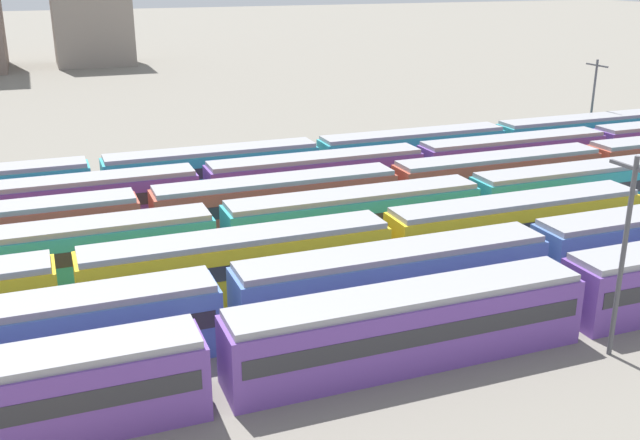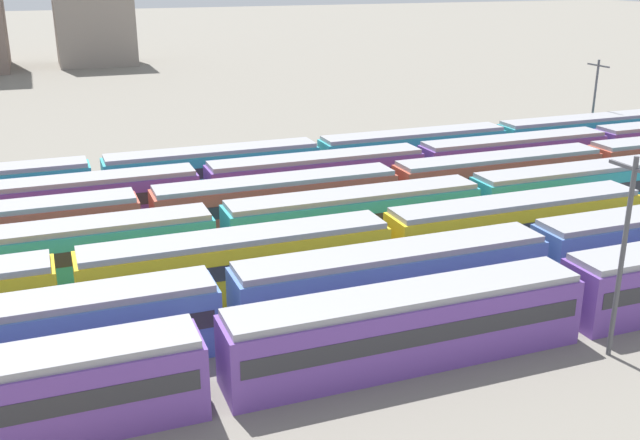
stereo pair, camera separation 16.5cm
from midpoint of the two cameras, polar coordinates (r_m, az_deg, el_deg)
The scene contains 8 objects.
ground_plane at distance 47.22m, azimuth -19.02°, elevation -4.68°, with size 600.00×600.00×0.00m, color slate.
train_track_2 at distance 42.79m, azimuth -6.22°, elevation -3.40°, with size 55.80×3.06×3.75m.
train_track_4 at distance 57.06m, azimuth 5.84°, elevation 2.42°, with size 74.70×3.06×3.75m.
train_track_5 at distance 68.68m, azimuth 14.81°, elevation 4.75°, with size 93.60×3.06×3.75m.
train_track_6 at distance 69.15m, azimuth 7.32°, elevation 5.33°, with size 93.60×3.06×3.75m.
catenary_pole_0 at distance 37.46m, azimuth 22.55°, elevation -2.11°, with size 0.24×3.20×10.08m.
catenary_pole_1 at distance 84.03m, azimuth 20.53°, elevation 8.88°, with size 0.24×3.20×8.91m.
distant_building_2 at distance 151.22m, azimuth -17.16°, elevation 15.37°, with size 14.15×12.85×20.81m, color gray.
Camera 2 is at (-0.07, -27.99, 18.23)m, focal length 41.34 mm.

